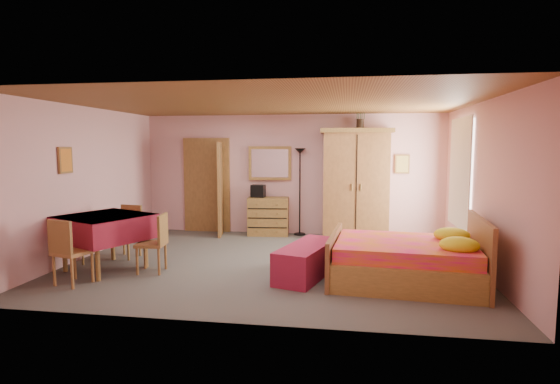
% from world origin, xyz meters
% --- Properties ---
extents(floor, '(6.50, 6.50, 0.00)m').
position_xyz_m(floor, '(0.00, 0.00, 0.00)').
color(floor, '#5F5C54').
rests_on(floor, ground).
extents(ceiling, '(6.50, 6.50, 0.00)m').
position_xyz_m(ceiling, '(0.00, 0.00, 2.60)').
color(ceiling, brown).
rests_on(ceiling, wall_back).
extents(wall_back, '(6.50, 0.10, 2.60)m').
position_xyz_m(wall_back, '(0.00, 2.50, 1.30)').
color(wall_back, '#DC9FA1').
rests_on(wall_back, floor).
extents(wall_front, '(6.50, 0.10, 2.60)m').
position_xyz_m(wall_front, '(0.00, -2.50, 1.30)').
color(wall_front, '#DC9FA1').
rests_on(wall_front, floor).
extents(wall_left, '(0.10, 5.00, 2.60)m').
position_xyz_m(wall_left, '(-3.25, 0.00, 1.30)').
color(wall_left, '#DC9FA1').
rests_on(wall_left, floor).
extents(wall_right, '(0.10, 5.00, 2.60)m').
position_xyz_m(wall_right, '(3.25, 0.00, 1.30)').
color(wall_right, '#DC9FA1').
rests_on(wall_right, floor).
extents(doorway, '(1.06, 0.12, 2.15)m').
position_xyz_m(doorway, '(-1.90, 2.47, 1.02)').
color(doorway, '#9E6B35').
rests_on(doorway, floor).
extents(window, '(0.08, 1.40, 1.95)m').
position_xyz_m(window, '(3.21, 1.20, 1.45)').
color(window, white).
rests_on(window, wall_right).
extents(picture_left, '(0.04, 0.32, 0.42)m').
position_xyz_m(picture_left, '(-3.22, -0.60, 1.70)').
color(picture_left, orange).
rests_on(picture_left, wall_left).
extents(picture_back, '(0.30, 0.04, 0.40)m').
position_xyz_m(picture_back, '(2.35, 2.47, 1.55)').
color(picture_back, '#D8BF59').
rests_on(picture_back, wall_back).
extents(chest_of_drawers, '(0.90, 0.50, 0.82)m').
position_xyz_m(chest_of_drawers, '(-0.46, 2.24, 0.41)').
color(chest_of_drawers, olive).
rests_on(chest_of_drawers, floor).
extents(wall_mirror, '(0.94, 0.10, 0.74)m').
position_xyz_m(wall_mirror, '(-0.46, 2.45, 1.55)').
color(wall_mirror, silver).
rests_on(wall_mirror, wall_back).
extents(stereo, '(0.31, 0.24, 0.27)m').
position_xyz_m(stereo, '(-0.68, 2.26, 0.95)').
color(stereo, black).
rests_on(stereo, chest_of_drawers).
extents(floor_lamp, '(0.27, 0.27, 1.88)m').
position_xyz_m(floor_lamp, '(0.21, 2.37, 0.94)').
color(floor_lamp, black).
rests_on(floor_lamp, floor).
extents(wardrobe, '(1.49, 0.82, 2.28)m').
position_xyz_m(wardrobe, '(1.39, 2.20, 1.14)').
color(wardrobe, '#935E31').
rests_on(wardrobe, floor).
extents(sunflower_vase, '(0.23, 0.23, 0.55)m').
position_xyz_m(sunflower_vase, '(1.47, 2.31, 2.56)').
color(sunflower_vase, yellow).
rests_on(sunflower_vase, wardrobe).
extents(bed, '(2.20, 1.80, 0.96)m').
position_xyz_m(bed, '(2.03, -0.70, 0.48)').
color(bed, '#E8166B').
rests_on(bed, floor).
extents(bench, '(0.91, 1.51, 0.47)m').
position_xyz_m(bench, '(0.65, -0.64, 0.24)').
color(bench, maroon).
rests_on(bench, floor).
extents(dining_table, '(1.55, 1.55, 0.86)m').
position_xyz_m(dining_table, '(-2.49, -0.77, 0.43)').
color(dining_table, maroon).
rests_on(dining_table, floor).
extents(chair_south, '(0.52, 0.52, 0.93)m').
position_xyz_m(chair_south, '(-2.54, -1.51, 0.47)').
color(chair_south, '#AD723A').
rests_on(chair_south, floor).
extents(chair_north, '(0.46, 0.46, 0.90)m').
position_xyz_m(chair_north, '(-2.55, -0.03, 0.45)').
color(chair_north, '#AA7639').
rests_on(chair_north, floor).
extents(chair_west, '(0.40, 0.40, 0.85)m').
position_xyz_m(chair_west, '(-3.16, -0.74, 0.43)').
color(chair_west, olive).
rests_on(chair_west, floor).
extents(chair_east, '(0.45, 0.45, 0.90)m').
position_xyz_m(chair_east, '(-1.72, -0.79, 0.45)').
color(chair_east, '#976333').
rests_on(chair_east, floor).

